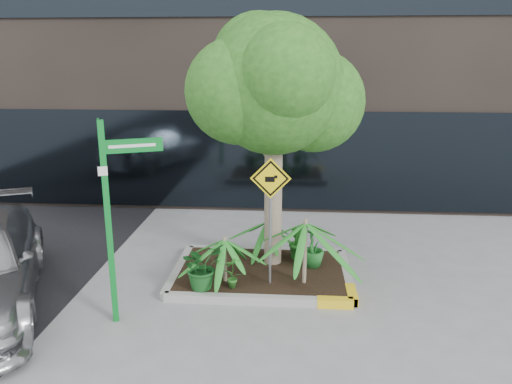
{
  "coord_description": "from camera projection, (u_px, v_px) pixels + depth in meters",
  "views": [
    {
      "loc": [
        0.74,
        -8.42,
        4.03
      ],
      "look_at": [
        0.1,
        0.2,
        1.69
      ],
      "focal_mm": 35.0,
      "sensor_mm": 36.0,
      "label": 1
    }
  ],
  "objects": [
    {
      "name": "ground",
      "position": [
        250.0,
        283.0,
        9.21
      ],
      "size": [
        80.0,
        80.0,
        0.0
      ],
      "primitive_type": "plane",
      "color": "gray",
      "rests_on": "ground"
    },
    {
      "name": "palm_left",
      "position": [
        225.0,
        240.0,
        8.77
      ],
      "size": [
        0.94,
        0.94,
        1.05
      ],
      "color": "gray",
      "rests_on": "ground"
    },
    {
      "name": "shrub_c",
      "position": [
        233.0,
        272.0,
        8.63
      ],
      "size": [
        0.42,
        0.42,
        0.58
      ],
      "primitive_type": "imported",
      "rotation": [
        0.0,
        0.0,
        3.66
      ],
      "color": "#26661F",
      "rests_on": "planter"
    },
    {
      "name": "shrub_b",
      "position": [
        313.0,
        247.0,
        9.51
      ],
      "size": [
        0.61,
        0.61,
        0.77
      ],
      "primitive_type": "imported",
      "rotation": [
        0.0,
        0.0,
        2.31
      ],
      "color": "#216E28",
      "rests_on": "planter"
    },
    {
      "name": "cattle_sign",
      "position": [
        270.0,
        200.0,
        8.48
      ],
      "size": [
        0.7,
        0.09,
        2.26
      ],
      "rotation": [
        0.0,
        0.0,
        0.02
      ],
      "color": "slate",
      "rests_on": "ground"
    },
    {
      "name": "palm_back",
      "position": [
        267.0,
        222.0,
        9.93
      ],
      "size": [
        0.85,
        0.85,
        0.95
      ],
      "color": "gray",
      "rests_on": "ground"
    },
    {
      "name": "shrub_d",
      "position": [
        298.0,
        242.0,
        9.85
      ],
      "size": [
        0.55,
        0.55,
        0.71
      ],
      "primitive_type": "imported",
      "rotation": [
        0.0,
        0.0,
        5.59
      ],
      "color": "#1F6B1F",
      "rests_on": "planter"
    },
    {
      "name": "planter",
      "position": [
        263.0,
        272.0,
        9.43
      ],
      "size": [
        3.35,
        2.36,
        0.15
      ],
      "color": "#9E9E99",
      "rests_on": "ground"
    },
    {
      "name": "palm_front",
      "position": [
        306.0,
        223.0,
        8.62
      ],
      "size": [
        1.34,
        1.34,
        1.49
      ],
      "color": "gray",
      "rests_on": "ground"
    },
    {
      "name": "street_sign_post",
      "position": [
        111.0,
        200.0,
        7.47
      ],
      "size": [
        1.17,
        0.89,
        3.17
      ],
      "rotation": [
        0.0,
        0.0,
        0.41
      ],
      "color": "#0B7F27",
      "rests_on": "ground"
    },
    {
      "name": "shrub_a",
      "position": [
        202.0,
        266.0,
        8.59
      ],
      "size": [
        1.03,
        1.03,
        0.81
      ],
      "primitive_type": "imported",
      "rotation": [
        0.0,
        0.0,
        0.83
      ],
      "color": "#164F1C",
      "rests_on": "planter"
    },
    {
      "name": "tree",
      "position": [
        274.0,
        85.0,
        8.93
      ],
      "size": [
        3.24,
        2.88,
        4.86
      ],
      "color": "gray",
      "rests_on": "ground"
    }
  ]
}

